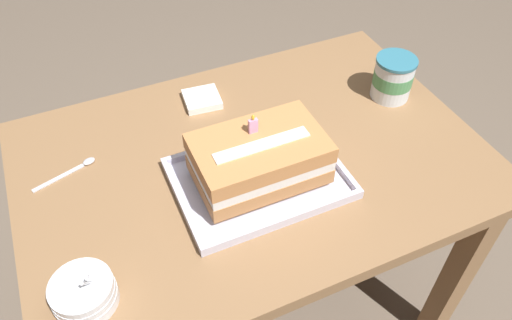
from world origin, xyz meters
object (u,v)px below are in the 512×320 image
Objects in this scene: bowl_stack at (84,293)px; napkin_pile at (202,99)px; birthday_cake at (259,158)px; serving_spoon_near_tray at (77,168)px; foil_tray at (259,180)px; ice_cream_tub at (393,78)px.

bowl_stack is 0.60m from napkin_pile.
serving_spoon_near_tray is at bearing 150.52° from birthday_cake.
foil_tray is 0.42m from serving_spoon_near_tray.
birthday_cake is 2.36× the size of bowl_stack.
ice_cream_tub reaches higher than serving_spoon_near_tray.
bowl_stack is 1.02× the size of ice_cream_tub.
foil_tray is at bearing 18.73° from bowl_stack.
serving_spoon_near_tray is at bearing 82.93° from bowl_stack.
foil_tray is 3.16× the size of bowl_stack.
birthday_cake is at bearing -86.25° from napkin_pile.
foil_tray is 0.43m from bowl_stack.
birthday_cake is 1.86× the size of serving_spoon_near_tray.
ice_cream_tub is 0.50m from napkin_pile.
ice_cream_tub is at bearing -4.69° from serving_spoon_near_tray.
bowl_stack is 0.90m from ice_cream_tub.
ice_cream_tub is 1.15× the size of napkin_pile.
bowl_stack reaches higher than serving_spoon_near_tray.
birthday_cake is 2.78× the size of napkin_pile.
ice_cream_tub reaches higher than foil_tray.
foil_tray is at bearing -29.48° from serving_spoon_near_tray.
birthday_cake reaches higher than foil_tray.
napkin_pile is at bearing 17.84° from serving_spoon_near_tray.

